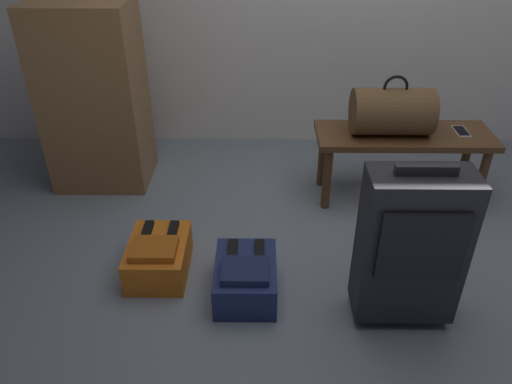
{
  "coord_description": "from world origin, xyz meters",
  "views": [
    {
      "loc": [
        -0.45,
        -1.8,
        1.65
      ],
      "look_at": [
        -0.48,
        0.41,
        0.25
      ],
      "focal_mm": 34.97,
      "sensor_mm": 36.0,
      "label": 1
    }
  ],
  "objects": [
    {
      "name": "backpack_orange",
      "position": [
        -0.95,
        0.07,
        0.09
      ],
      "size": [
        0.28,
        0.38,
        0.21
      ],
      "color": "orange",
      "rests_on": "ground"
    },
    {
      "name": "cell_phone",
      "position": [
        0.69,
        0.8,
        0.42
      ],
      "size": [
        0.07,
        0.14,
        0.01
      ],
      "color": "silver",
      "rests_on": "bench"
    },
    {
      "name": "backpack_navy",
      "position": [
        -0.52,
        -0.08,
        0.09
      ],
      "size": [
        0.28,
        0.38,
        0.21
      ],
      "color": "navy",
      "rests_on": "ground"
    },
    {
      "name": "suitcase_upright_charcoal",
      "position": [
        0.16,
        -0.21,
        0.39
      ],
      "size": [
        0.41,
        0.23,
        0.76
      ],
      "color": "black",
      "rests_on": "ground"
    },
    {
      "name": "bench",
      "position": [
        0.37,
        0.78,
        0.35
      ],
      "size": [
        1.0,
        0.36,
        0.42
      ],
      "color": "brown",
      "rests_on": "ground"
    },
    {
      "name": "ground_plane",
      "position": [
        0.0,
        0.0,
        0.0
      ],
      "size": [
        6.6,
        6.6,
        0.0
      ],
      "primitive_type": "plane",
      "color": "slate"
    },
    {
      "name": "duffel_bag_brown",
      "position": [
        0.28,
        0.78,
        0.55
      ],
      "size": [
        0.44,
        0.26,
        0.34
      ],
      "color": "brown",
      "rests_on": "bench"
    },
    {
      "name": "side_cabinet",
      "position": [
        -1.44,
        0.98,
        0.55
      ],
      "size": [
        0.56,
        0.44,
        1.1
      ],
      "color": "olive",
      "rests_on": "ground"
    }
  ]
}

